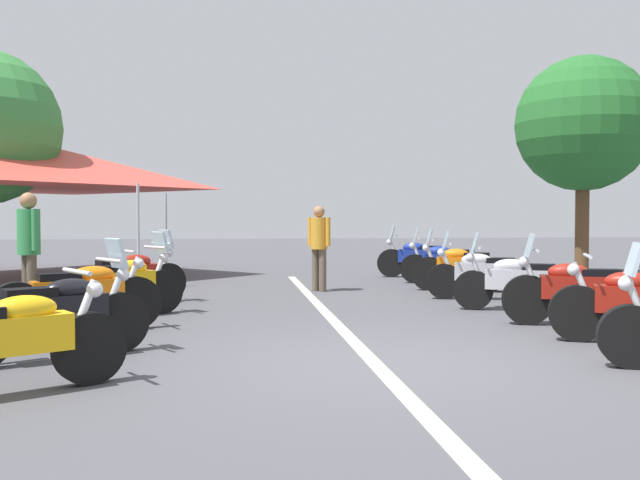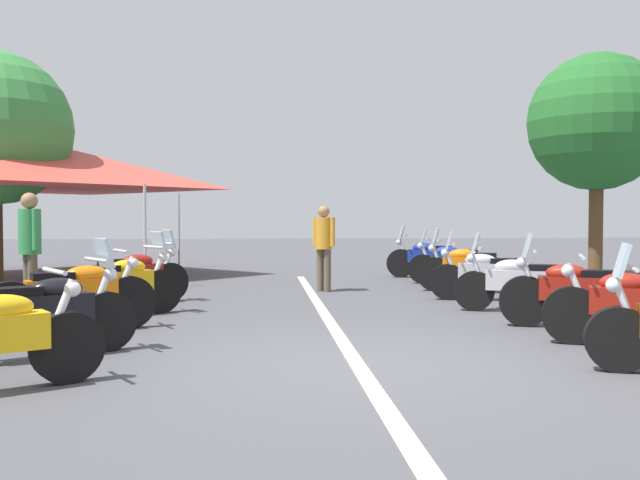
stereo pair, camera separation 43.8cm
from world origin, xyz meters
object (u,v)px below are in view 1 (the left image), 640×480
Objects in this scene: motorcycle_right_row_7 at (420,257)px; bystander_3 at (319,241)px; motorcycle_left_row_2 at (80,296)px; motorcycle_right_row_3 at (521,281)px; motorcycle_left_row_4 at (128,276)px; motorcycle_left_row_0 at (3,341)px; motorcycle_right_row_2 at (580,290)px; motorcycle_left_row_3 at (120,285)px; roadside_tree_1 at (583,125)px; motorcycle_right_row_5 at (463,267)px; motorcycle_right_row_4 at (485,273)px; motorcycle_right_row_6 at (446,262)px; motorcycle_left_row_1 at (56,314)px; event_tent at (30,165)px; bystander_1 at (29,243)px.

bystander_3 reaches higher than motorcycle_right_row_7.
motorcycle_right_row_3 is at bearing -14.23° from motorcycle_left_row_2.
motorcycle_left_row_4 reaches higher than motorcycle_right_row_3.
motorcycle_right_row_2 reaches higher than motorcycle_left_row_0.
motorcycle_left_row_0 is at bearing 20.80° from bystander_3.
bystander_3 is (3.16, -3.23, 0.49)m from motorcycle_left_row_3.
roadside_tree_1 is (4.03, -9.89, 3.13)m from motorcycle_left_row_4.
motorcycle_left_row_3 is at bearing 45.54° from motorcycle_right_row_5.
motorcycle_right_row_4 is at bearing -1.83° from motorcycle_left_row_2.
motorcycle_right_row_6 is 1.19× the size of bystander_3.
motorcycle_left_row_2 is at bearing 124.05° from roadside_tree_1.
motorcycle_left_row_1 is 4.34m from motorcycle_left_row_4.
motorcycle_right_row_4 is 2.95m from motorcycle_right_row_6.
motorcycle_left_row_1 is at bearing 52.83° from motorcycle_right_row_4.
motorcycle_right_row_5 is (7.20, -6.21, 0.02)m from motorcycle_left_row_0.
motorcycle_right_row_2 is at bearing -132.43° from event_tent.
motorcycle_right_row_2 reaches higher than motorcycle_right_row_4.
motorcycle_left_row_4 is at bearing 57.42° from motorcycle_left_row_0.
bystander_1 reaches higher than motorcycle_right_row_5.
bystander_1 is (0.46, 7.27, 0.60)m from motorcycle_right_row_3.
motorcycle_left_row_3 is 6.28m from motorcycle_right_row_2.
motorcycle_right_row_5 is 5.56m from roadside_tree_1.
motorcycle_right_row_2 is at bearing -60.08° from motorcycle_left_row_4.
event_tent is at bearing -75.11° from bystander_3.
motorcycle_right_row_3 reaches higher than motorcycle_left_row_0.
event_tent is (9.83, 2.98, 2.18)m from motorcycle_left_row_1.
motorcycle_right_row_3 is 1.01× the size of motorcycle_right_row_6.
motorcycle_right_row_2 is (2.83, -6.30, 0.02)m from motorcycle_left_row_0.
motorcycle_left_row_3 reaches higher than motorcycle_right_row_6.
motorcycle_right_row_6 is 9.85m from event_tent.
motorcycle_left_row_2 is 6.36m from motorcycle_right_row_2.
roadside_tree_1 reaches higher than motorcycle_right_row_3.
motorcycle_left_row_0 is 14.34m from roadside_tree_1.
motorcycle_right_row_3 is at bearing -64.42° from motorcycle_right_row_2.
motorcycle_right_row_5 is at bearing -113.98° from event_tent.
roadside_tree_1 reaches higher than event_tent.
motorcycle_right_row_5 reaches higher than motorcycle_left_row_0.
motorcycle_right_row_2 is at bearing -48.74° from motorcycle_left_row_3.
motorcycle_left_row_3 is 0.86× the size of motorcycle_right_row_7.
bystander_1 is 0.28× the size of event_tent.
motorcycle_right_row_3 is (4.30, -6.13, 0.01)m from motorcycle_left_row_0.
motorcycle_right_row_6 is 0.38× the size of roadside_tree_1.
motorcycle_right_row_7 is at bearing -0.65° from bystander_1.
motorcycle_left_row_1 is 6.40m from motorcycle_right_row_2.
roadside_tree_1 is at bearing 154.59° from bystander_3.
motorcycle_right_row_4 is 1.23× the size of bystander_3.
motorcycle_right_row_2 is at bearing -52.01° from bystander_1.
bystander_3 is at bearing -39.73° from motorcycle_right_row_2.
roadside_tree_1 is (9.80, -9.99, 3.16)m from motorcycle_left_row_0.
bystander_3 reaches higher than motorcycle_left_row_0.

